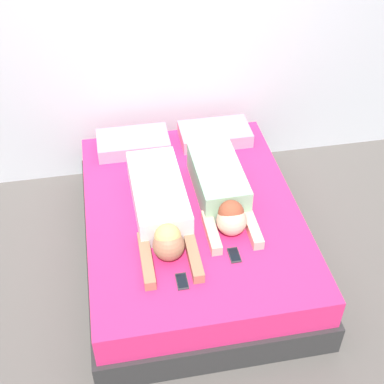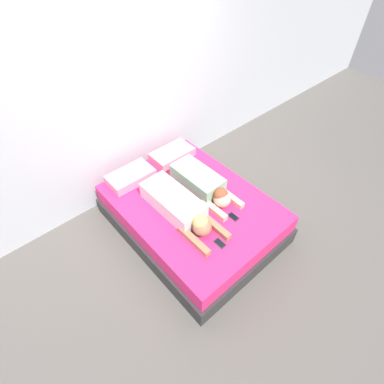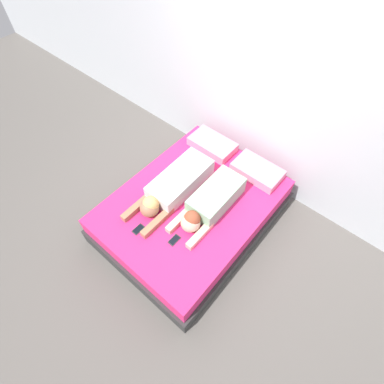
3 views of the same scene
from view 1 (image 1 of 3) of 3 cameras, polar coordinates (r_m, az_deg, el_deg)
The scene contains 9 objects.
ground_plane at distance 4.07m, azimuth 0.00°, elevation -6.56°, with size 12.00×12.00×0.00m, color #5B5651.
wall_back at distance 4.25m, azimuth -2.96°, elevation 17.25°, with size 12.00×0.06×2.60m.
bed at distance 3.91m, azimuth 0.00°, elevation -4.29°, with size 1.53×2.01×0.47m.
pillow_head_left at distance 4.28m, azimuth -6.30°, elevation 5.25°, with size 0.56×0.33×0.11m.
pillow_head_right at distance 4.36m, azimuth 2.45°, elevation 6.20°, with size 0.56×0.33×0.11m.
person_left at distance 3.62m, azimuth -3.39°, elevation -1.47°, with size 0.36×1.14×0.23m.
person_right at distance 3.73m, azimuth 3.13°, elevation 0.27°, with size 0.34×0.95×0.23m.
cell_phone_left at distance 3.28m, azimuth -1.08°, elevation -9.50°, with size 0.07×0.13×0.01m.
cell_phone_right at distance 3.43m, azimuth 4.53°, elevation -6.72°, with size 0.07×0.13×0.01m.
Camera 1 is at (-0.50, -2.70, 3.01)m, focal length 50.00 mm.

